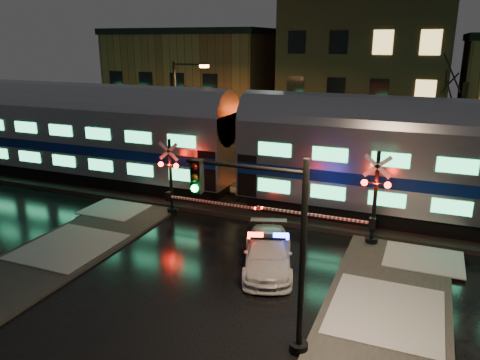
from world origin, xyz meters
name	(u,v)px	position (x,y,z in m)	size (l,w,h in m)	color
ground	(237,246)	(0.00, 0.00, 0.00)	(120.00, 120.00, 0.00)	black
ballast	(273,207)	(0.00, 5.00, 0.12)	(90.00, 4.20, 0.24)	black
sidewalk_left	(11,280)	(-6.50, -6.00, 0.06)	(4.00, 20.00, 0.12)	#2D2D2D
building_left	(199,86)	(-13.00, 22.00, 4.50)	(14.00, 10.00, 9.00)	brown
building_mid	(367,76)	(2.00, 22.50, 5.75)	(12.00, 11.00, 11.50)	brown
train	(238,143)	(-2.00, 5.00, 3.38)	(51.00, 3.12, 5.92)	black
police_car	(268,253)	(1.91, -1.43, 0.66)	(3.15, 4.83, 1.46)	silver
crossing_signal_right	(365,207)	(4.99, 2.31, 1.73)	(5.90, 0.66, 4.18)	black
crossing_signal_left	(176,185)	(-4.22, 2.30, 1.61)	(5.50, 0.64, 3.89)	black
traffic_light	(271,250)	(3.50, -5.93, 3.02)	(3.67, 0.68, 5.68)	black
streetlight	(179,111)	(-7.74, 9.00, 4.21)	(2.44, 0.26, 7.30)	black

